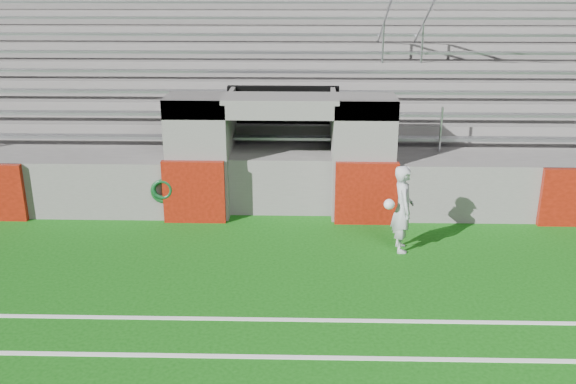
{
  "coord_description": "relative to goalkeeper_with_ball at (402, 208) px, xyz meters",
  "views": [
    {
      "loc": [
        0.49,
        -9.64,
        5.17
      ],
      "look_at": [
        0.2,
        1.8,
        1.1
      ],
      "focal_mm": 40.0,
      "sensor_mm": 36.0,
      "label": 1
    }
  ],
  "objects": [
    {
      "name": "goalkeeper_with_ball",
      "position": [
        0.0,
        0.0,
        0.0
      ],
      "size": [
        0.6,
        0.63,
        1.69
      ],
      "color": "#A4A7AD",
      "rests_on": "ground"
    },
    {
      "name": "stadium_structure",
      "position": [
        -2.36,
        6.32,
        0.65
      ],
      "size": [
        26.0,
        8.48,
        5.42
      ],
      "color": "#605D5B",
      "rests_on": "ground"
    },
    {
      "name": "hose_coil",
      "position": [
        -4.81,
        1.29,
        -0.14
      ],
      "size": [
        0.54,
        0.14,
        0.55
      ],
      "color": "#0C3D16",
      "rests_on": "ground"
    },
    {
      "name": "ground",
      "position": [
        -2.36,
        -1.64,
        -0.85
      ],
      "size": [
        90.0,
        90.0,
        0.0
      ],
      "primitive_type": "plane",
      "color": "#0F4E0D",
      "rests_on": "ground"
    }
  ]
}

